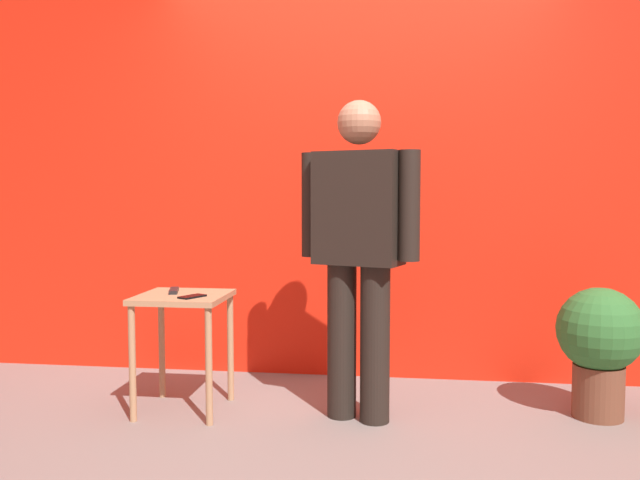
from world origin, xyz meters
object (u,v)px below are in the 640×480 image
(standing_person, at_px, (359,243))
(tv_remote, at_px, (174,291))
(potted_plant, at_px, (600,341))
(cell_phone, at_px, (192,297))
(side_table, at_px, (183,316))

(standing_person, xyz_separation_m, tv_remote, (-1.02, 0.07, -0.28))
(standing_person, bearing_deg, potted_plant, 8.53)
(cell_phone, height_order, potted_plant, potted_plant)
(side_table, distance_m, cell_phone, 0.18)
(side_table, bearing_deg, cell_phone, -48.80)
(tv_remote, xyz_separation_m, potted_plant, (2.26, 0.12, -0.24))
(tv_remote, bearing_deg, standing_person, -20.16)
(standing_person, bearing_deg, cell_phone, -174.11)
(standing_person, bearing_deg, side_table, 179.50)
(cell_phone, distance_m, potted_plant, 2.14)
(side_table, distance_m, tv_remote, 0.16)
(cell_phone, height_order, tv_remote, tv_remote)
(standing_person, height_order, side_table, standing_person)
(tv_remote, distance_m, potted_plant, 2.28)
(standing_person, distance_m, tv_remote, 1.05)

